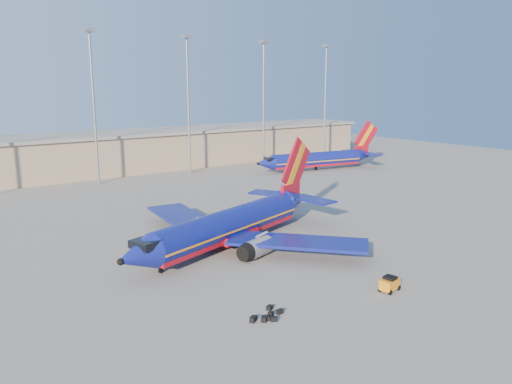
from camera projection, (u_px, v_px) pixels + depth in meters
ground at (268, 235)px, 62.72m from camera, size 220.00×220.00×0.00m
terminal_building at (144, 149)px, 113.04m from camera, size 122.00×16.00×8.50m
light_mast_row at (143, 90)px, 97.96m from camera, size 101.60×1.60×28.65m
aircraft_main at (233, 224)px, 58.64m from camera, size 33.26×31.50×11.58m
aircraft_second at (319, 159)px, 111.11m from camera, size 31.08×13.11×10.63m
baggage_tug at (390, 283)px, 45.52m from camera, size 2.14×1.47×1.43m
luggage_pile at (266, 316)px, 40.28m from camera, size 3.27×2.41×0.45m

